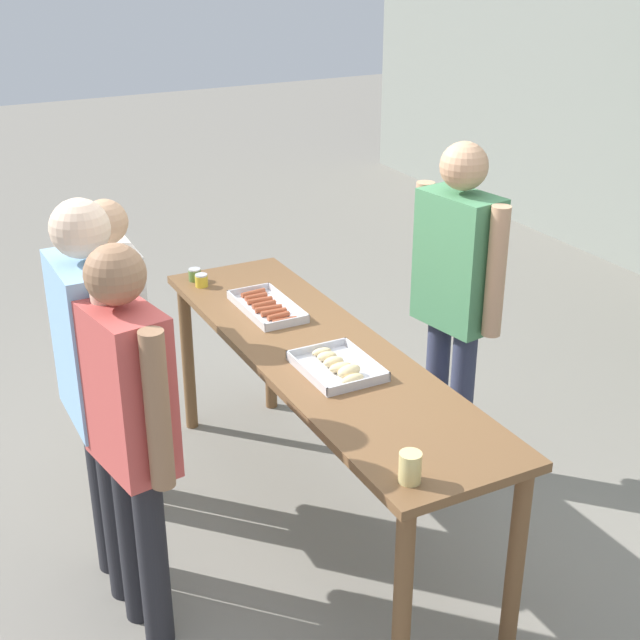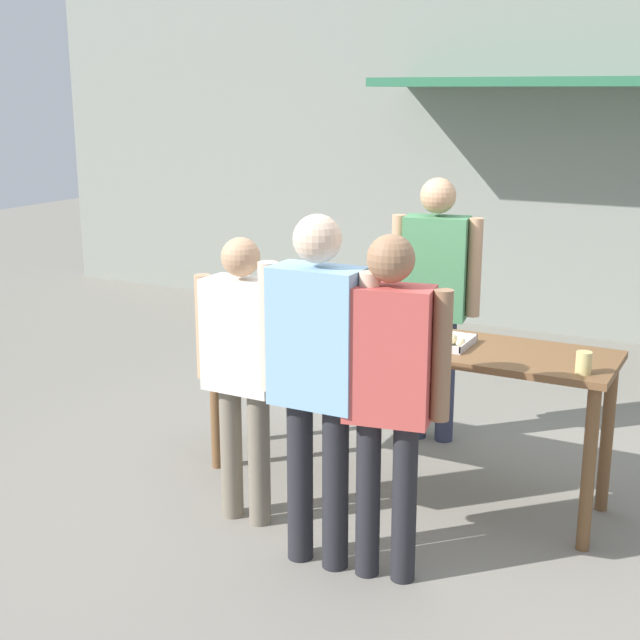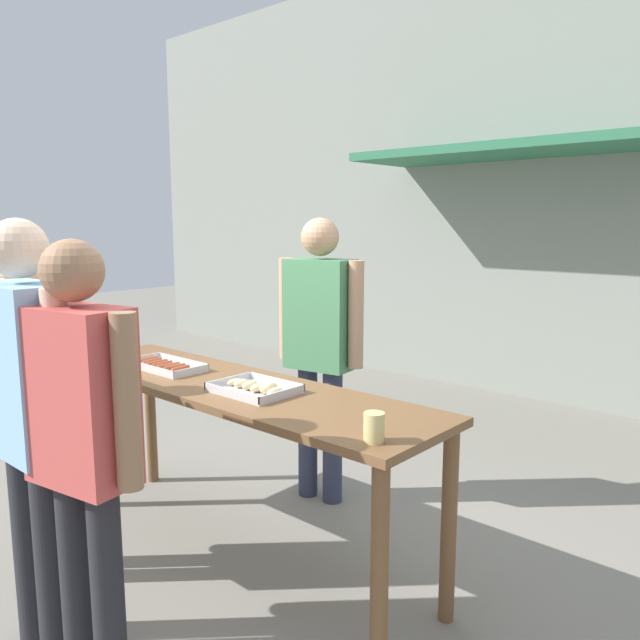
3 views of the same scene
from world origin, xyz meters
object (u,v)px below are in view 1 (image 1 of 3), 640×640
Objects in this scene: person_server_behind_table at (456,284)px; person_customer_waiting_in_line at (96,370)px; condiment_jar_mustard at (195,275)px; beer_cup at (410,467)px; food_tray_sausages at (267,307)px; food_tray_buns at (338,367)px; person_customer_holding_hotdog at (116,332)px; condiment_jar_ketchup at (201,280)px; person_customer_with_cup at (129,416)px.

person_customer_waiting_in_line is at bearing -96.98° from person_server_behind_table.
condiment_jar_mustard is 0.60× the size of beer_cup.
food_tray_sausages is at bearing 18.36° from condiment_jar_mustard.
food_tray_buns is 0.25× the size of person_customer_holding_hotdog.
person_customer_waiting_in_line reaches higher than food_tray_sausages.
food_tray_sausages is 0.49m from condiment_jar_ketchup.
beer_cup is at bearing -143.52° from person_customer_with_cup.
food_tray_buns is 5.76× the size of condiment_jar_ketchup.
condiment_jar_ketchup reaches higher than food_tray_buns.
food_tray_sausages is 6.97× the size of condiment_jar_mustard.
person_customer_holding_hotdog reaches higher than condiment_jar_ketchup.
condiment_jar_mustard is 0.04× the size of person_customer_with_cup.
food_tray_buns is 1.12m from person_customer_holding_hotdog.
person_customer_holding_hotdog is 0.93× the size of person_customer_with_cup.
person_server_behind_table is (-0.33, 0.85, 0.11)m from food_tray_buns.
condiment_jar_ketchup is 0.04× the size of person_server_behind_table.
beer_cup is 0.06× the size of person_server_behind_table.
person_customer_waiting_in_line is (-0.26, -0.98, 0.10)m from food_tray_buns.
beer_cup reaches higher than condiment_jar_mustard.
food_tray_sausages is at bearing 173.75° from beer_cup.
beer_cup is at bearing -144.24° from person_customer_waiting_in_line.
person_server_behind_table is 1.85m from person_customer_with_cup.
food_tray_buns is at bearing 0.07° from food_tray_sausages.
condiment_jar_mustard is 1.42m from person_server_behind_table.
person_customer_holding_hotdog reaches higher than food_tray_buns.
condiment_jar_mustard is at bearing -48.82° from person_customer_holding_hotdog.
condiment_jar_mustard is at bearing -142.61° from person_server_behind_table.
person_server_behind_table is at bearing 46.68° from condiment_jar_mustard.
person_server_behind_table is at bearing -88.12° from person_customer_waiting_in_line.
person_customer_with_cup is at bearing -30.59° from condiment_jar_ketchup.
person_server_behind_table is 1.12× the size of person_customer_holding_hotdog.
food_tray_sausages is 1.21× the size of food_tray_buns.
person_customer_waiting_in_line is (0.50, -0.98, 0.11)m from food_tray_sausages.
person_customer_holding_hotdog is at bearing -116.65° from person_server_behind_table.
person_server_behind_table is at bearing -86.28° from person_customer_with_cup.
person_customer_with_cup is (1.40, -0.77, 0.05)m from condiment_jar_mustard.
person_customer_waiting_in_line is at bearing -5.16° from person_customer_with_cup.
person_customer_waiting_in_line reaches higher than person_customer_holding_hotdog.
beer_cup is (1.60, -0.17, 0.04)m from food_tray_sausages.
food_tray_buns is 1.31m from condiment_jar_mustard.
person_server_behind_table reaches higher than condiment_jar_mustard.
person_customer_holding_hotdog is 0.90× the size of person_customer_waiting_in_line.
condiment_jar_ketchup is at bearing -179.89° from beer_cup.
person_server_behind_table is 1.68m from person_customer_holding_hotdog.
person_customer_waiting_in_line reaches higher than condiment_jar_mustard.
person_server_behind_table is at bearing 49.55° from condiment_jar_ketchup.
food_tray_sausages is at bearing -179.93° from food_tray_buns.
food_tray_sausages is 0.75m from food_tray_buns.
food_tray_sausages is 0.95m from person_server_behind_table.
food_tray_buns reaches higher than food_tray_sausages.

